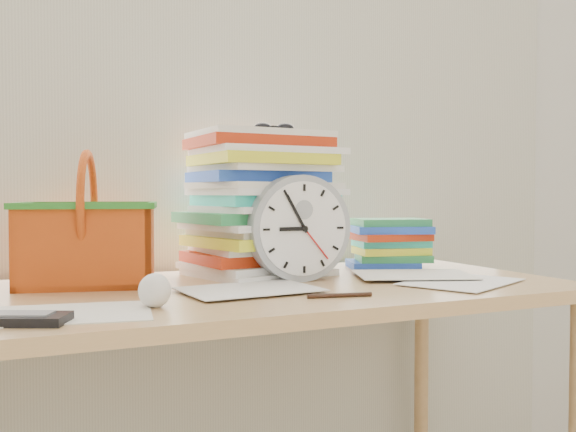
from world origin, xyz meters
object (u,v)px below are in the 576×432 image
paper_stack (262,204)px  clock (299,228)px  basket (88,219)px  calculator (20,319)px  desk (268,317)px  book_stack (389,243)px

paper_stack → clock: size_ratio=1.45×
paper_stack → basket: paper_stack is taller
clock → calculator: bearing=-156.5°
desk → book_stack: (0.44, 0.17, 0.14)m
desk → calculator: calculator is taller
desk → book_stack: book_stack is taller
desk → calculator: bearing=-156.0°
desk → clock: bearing=20.5°
paper_stack → calculator: bearing=-144.3°
book_stack → basket: size_ratio=0.79×
clock → desk: bearing=-159.5°
clock → book_stack: 0.37m
desk → basket: 0.47m
paper_stack → basket: size_ratio=1.22×
desk → basket: basket is taller
clock → basket: bearing=163.1°
paper_stack → clock: paper_stack is taller
paper_stack → calculator: paper_stack is taller
desk → calculator: size_ratio=9.23×
clock → calculator: size_ratio=1.68×
desk → book_stack: bearing=21.3°
clock → calculator: clock is taller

